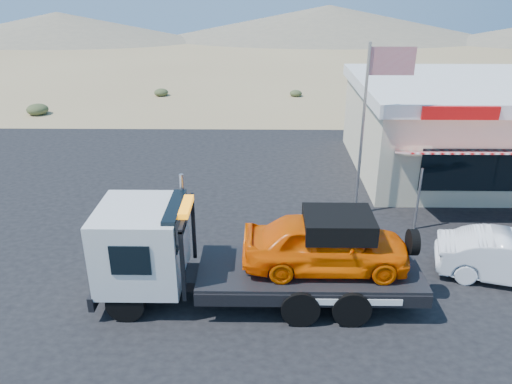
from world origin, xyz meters
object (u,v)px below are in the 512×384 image
tow_truck (250,250)px  jerky_store (477,126)px  flagpole (371,112)px  white_sedan (512,259)px

tow_truck → jerky_store: jerky_store is taller
tow_truck → jerky_store: bearing=45.6°
flagpole → white_sedan: bearing=-51.2°
white_sedan → flagpole: size_ratio=0.67×
white_sedan → jerky_store: bearing=1.3°
tow_truck → white_sedan: 7.40m
white_sedan → flagpole: flagpole is taller
tow_truck → white_sedan: bearing=7.6°
tow_truck → white_sedan: tow_truck is taller
white_sedan → jerky_store: 9.05m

